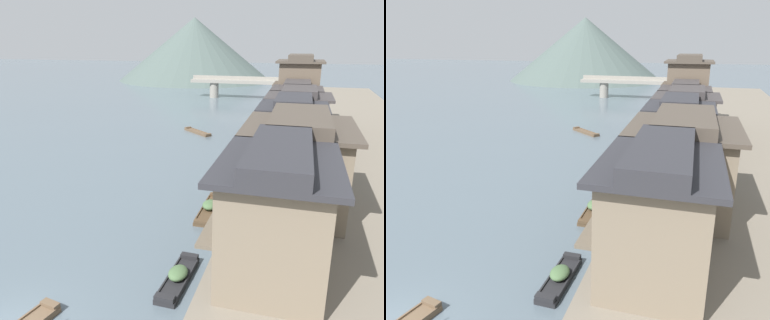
% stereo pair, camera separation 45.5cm
% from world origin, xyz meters
% --- Properties ---
extents(riverbank_right, '(18.00, 110.00, 0.86)m').
position_xyz_m(riverbank_right, '(15.80, 30.00, 0.43)').
color(riverbank_right, slate).
rests_on(riverbank_right, ground).
extents(boat_moored_nearest, '(1.11, 3.94, 0.75)m').
position_xyz_m(boat_moored_nearest, '(5.47, 5.21, 0.28)').
color(boat_moored_nearest, '#232326').
rests_on(boat_moored_nearest, ground).
extents(boat_moored_second, '(1.18, 4.91, 0.77)m').
position_xyz_m(boat_moored_second, '(5.07, 13.43, 0.27)').
color(boat_moored_second, brown).
rests_on(boat_moored_second, ground).
extents(boat_moored_third, '(2.14, 5.89, 0.49)m').
position_xyz_m(boat_moored_third, '(4.92, 45.43, 0.16)').
color(boat_moored_third, '#423328').
rests_on(boat_moored_third, ground).
extents(boat_moored_far, '(1.35, 5.38, 0.64)m').
position_xyz_m(boat_moored_far, '(4.61, 53.89, 0.21)').
color(boat_moored_far, '#33281E').
rests_on(boat_moored_far, ground).
extents(boat_midriver_drifting, '(1.81, 4.29, 0.51)m').
position_xyz_m(boat_midriver_drifting, '(5.39, 27.92, 0.17)').
color(boat_midriver_drifting, brown).
rests_on(boat_midriver_drifting, ground).
extents(boat_midriver_upstream, '(4.26, 3.86, 0.37)m').
position_xyz_m(boat_midriver_upstream, '(-1.89, 35.64, 0.12)').
color(boat_midriver_upstream, brown).
rests_on(boat_midriver_upstream, ground).
extents(boat_upstream_distant, '(1.96, 5.24, 0.40)m').
position_xyz_m(boat_upstream_distant, '(5.21, 20.06, 0.13)').
color(boat_upstream_distant, brown).
rests_on(boat_upstream_distant, ground).
extents(house_waterfront_nearest, '(5.49, 7.55, 6.14)m').
position_xyz_m(house_waterfront_nearest, '(9.80, 6.22, 3.86)').
color(house_waterfront_nearest, '#7F705B').
rests_on(house_waterfront_nearest, riverbank_right).
extents(house_waterfront_second, '(6.90, 7.77, 6.14)m').
position_xyz_m(house_waterfront_second, '(10.50, 13.72, 3.86)').
color(house_waterfront_second, '#7F705B').
rests_on(house_waterfront_second, riverbank_right).
extents(house_waterfront_tall, '(5.67, 5.98, 6.14)m').
position_xyz_m(house_waterfront_tall, '(9.89, 21.13, 3.88)').
color(house_waterfront_tall, gray).
rests_on(house_waterfront_tall, riverbank_right).
extents(house_waterfront_narrow, '(6.32, 6.12, 6.14)m').
position_xyz_m(house_waterfront_narrow, '(10.21, 27.50, 3.87)').
color(house_waterfront_narrow, gray).
rests_on(house_waterfront_narrow, riverbank_right).
extents(house_waterfront_far, '(5.68, 6.11, 6.14)m').
position_xyz_m(house_waterfront_far, '(9.89, 33.27, 3.87)').
color(house_waterfront_far, brown).
rests_on(house_waterfront_far, riverbank_right).
extents(house_waterfront_end, '(5.84, 6.50, 8.74)m').
position_xyz_m(house_waterfront_end, '(9.97, 39.53, 5.17)').
color(house_waterfront_end, brown).
rests_on(house_waterfront_end, riverbank_right).
extents(mooring_post_dock_near, '(0.20, 0.20, 0.71)m').
position_xyz_m(mooring_post_dock_near, '(7.15, 5.82, 1.22)').
color(mooring_post_dock_near, '#473828').
rests_on(mooring_post_dock_near, riverbank_right).
extents(mooring_post_dock_mid, '(0.20, 0.20, 0.86)m').
position_xyz_m(mooring_post_dock_mid, '(7.15, 12.90, 1.29)').
color(mooring_post_dock_mid, '#473828').
rests_on(mooring_post_dock_mid, riverbank_right).
extents(stone_bridge, '(23.52, 2.40, 4.33)m').
position_xyz_m(stone_bridge, '(0.00, 67.44, 2.77)').
color(stone_bridge, gray).
rests_on(stone_bridge, ground).
extents(hill_far_west, '(44.52, 44.52, 17.64)m').
position_xyz_m(hill_far_west, '(-21.08, 102.36, 8.82)').
color(hill_far_west, '#4C5B56').
rests_on(hill_far_west, ground).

